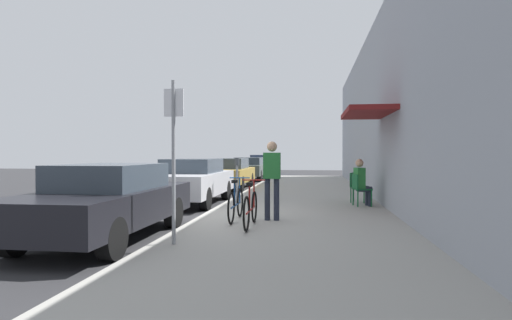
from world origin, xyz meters
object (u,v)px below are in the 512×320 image
parked_car_1 (192,180)px  parked_car_3 (249,168)px  parked_car_0 (107,200)px  parking_meter (237,177)px  seated_patron_0 (362,181)px  pedestrian_standing (272,174)px  cafe_chair_1 (356,185)px  street_sign (174,149)px  parked_car_2 (228,173)px  bicycle_1 (236,204)px  bicycle_0 (251,208)px  cafe_chair_0 (359,188)px  parked_car_4 (262,164)px

parked_car_1 → parked_car_3: (-0.00, 11.74, -0.03)m
parked_car_0 → parking_meter: bearing=71.4°
seated_patron_0 → pedestrian_standing: (-2.20, -2.76, 0.30)m
parked_car_1 → seated_patron_0: 5.08m
seated_patron_0 → pedestrian_standing: pedestrian_standing is taller
parked_car_0 → pedestrian_standing: pedestrian_standing is taller
parking_meter → pedestrian_standing: 3.08m
cafe_chair_1 → street_sign: bearing=-119.2°
parked_car_1 → parked_car_0: bearing=-90.0°
parked_car_0 → parked_car_3: size_ratio=1.00×
parked_car_2 → pedestrian_standing: size_ratio=2.59×
parked_car_3 → street_sign: size_ratio=1.69×
bicycle_1 → cafe_chair_1: bearing=52.2°
parked_car_3 → parking_meter: (1.55, -12.48, 0.19)m
bicycle_0 → street_sign: bearing=-119.9°
street_sign → bicycle_1: (0.55, 2.45, -1.16)m
parked_car_0 → parking_meter: parking_meter is taller
cafe_chair_1 → pedestrian_standing: size_ratio=0.51×
parked_car_1 → parking_meter: bearing=-25.4°
parked_car_1 → cafe_chair_1: size_ratio=5.06×
bicycle_0 → seated_patron_0: (2.54, 3.60, 0.34)m
parked_car_0 → parking_meter: 4.87m
parked_car_2 → cafe_chair_0: size_ratio=5.06×
parking_meter → cafe_chair_0: 3.42m
parked_car_4 → bicycle_1: parked_car_4 is taller
parked_car_2 → street_sign: size_ratio=1.69×
parked_car_1 → parked_car_2: size_ratio=1.00×
bicycle_1 → cafe_chair_0: bearing=44.3°
parked_car_2 → bicycle_0: size_ratio=2.57×
cafe_chair_0 → street_sign: bearing=-123.2°
parked_car_1 → seated_patron_0: (5.02, -0.77, 0.09)m
parked_car_0 → bicycle_0: bearing=21.5°
seated_patron_0 → cafe_chair_1: seated_patron_0 is taller
parked_car_0 → bicycle_1: (2.05, 1.72, -0.23)m
parked_car_3 → parked_car_4: bearing=90.0°
parked_car_4 → parking_meter: bearing=-85.3°
bicycle_1 → pedestrian_standing: size_ratio=1.01×
cafe_chair_0 → seated_patron_0: 0.20m
parking_meter → cafe_chair_0: parking_meter is taller
parked_car_3 → parked_car_4: size_ratio=1.00×
bicycle_1 → bicycle_0: bearing=-59.9°
parked_car_3 → bicycle_1: (2.05, -15.37, -0.22)m
parked_car_2 → bicycle_1: 9.48m
parking_meter → bicycle_1: size_ratio=0.77×
parked_car_1 → street_sign: street_sign is taller
parked_car_1 → bicycle_0: parked_car_1 is taller
parked_car_4 → pedestrian_standing: (2.82, -21.55, 0.37)m
parked_car_3 → bicycle_0: parked_car_3 is taller
cafe_chair_1 → parked_car_4: bearing=105.5°
pedestrian_standing → bicycle_0: bearing=-111.9°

